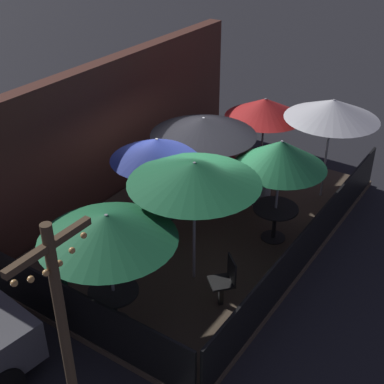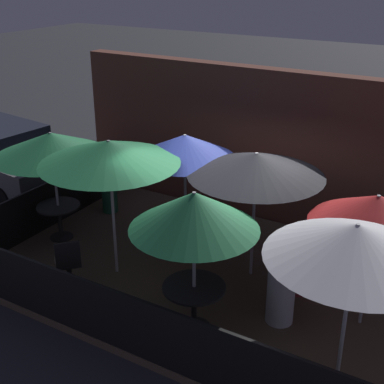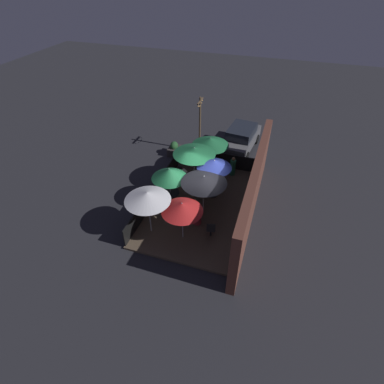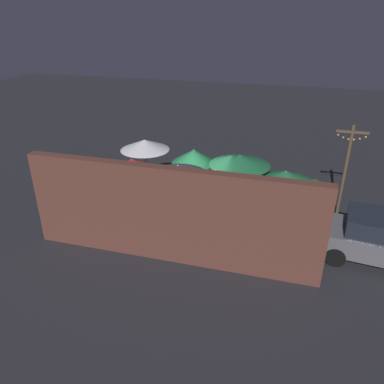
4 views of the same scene
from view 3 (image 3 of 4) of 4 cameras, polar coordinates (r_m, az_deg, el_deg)
The scene contains 23 objects.
ground_plane at distance 15.95m, azimuth 1.42°, elevation -2.67°, with size 60.00×60.00×0.00m, color #26262B.
patio_deck at distance 15.91m, azimuth 1.42°, elevation -2.51°, with size 7.81×4.85×0.12m.
building_wall at distance 14.57m, azimuth 11.56°, elevation 0.01°, with size 9.41×0.36×3.23m.
fence_front at distance 16.23m, azimuth -6.63°, elevation 0.63°, with size 7.61×0.05×0.95m.
fence_side_left at distance 18.59m, azimuth 4.89°, elevation 6.25°, with size 0.05×4.65×0.95m.
patio_umbrella_0 at distance 17.45m, azimuth 3.54°, elevation 9.57°, with size 2.16×2.16×2.16m.
patio_umbrella_1 at distance 14.78m, azimuth -4.35°, elevation 3.56°, with size 1.81×1.81×2.21m.
patio_umbrella_2 at distance 15.26m, azimuth 4.27°, elevation 5.36°, with size 1.81×1.81×2.27m.
patio_umbrella_3 at distance 14.17m, azimuth 2.30°, elevation 2.41°, with size 2.23×2.23×2.23m.
patio_umbrella_4 at distance 15.98m, azimuth 0.44°, elevation 7.85°, with size 2.29×2.29×2.41m.
patio_umbrella_5 at distance 12.89m, azimuth -1.91°, elevation -2.87°, with size 1.85×1.85×2.10m.
patio_umbrella_6 at distance 13.14m, azimuth -8.51°, elevation -0.80°, with size 2.06×2.06×2.38m.
dining_table_0 at distance 18.16m, azimuth 3.37°, elevation 5.77°, with size 0.83×0.83×0.70m.
dining_table_1 at distance 15.60m, azimuth -4.12°, elevation -0.48°, with size 0.92×0.92×0.74m.
dining_table_2 at distance 16.11m, azimuth 4.02°, elevation 1.02°, with size 0.97×0.97×0.74m.
patio_chair_0 at distance 17.37m, azimuth -1.93°, elevation 3.99°, with size 0.56×0.56×0.95m.
patio_chair_1 at distance 13.89m, azimuth 3.61°, elevation -7.04°, with size 0.48×0.48×0.91m.
patron_0 at distance 17.87m, azimuth 7.77°, elevation 4.79°, with size 0.47×0.47×1.19m.
patron_1 at distance 14.49m, azimuth 0.96°, elevation -4.32°, with size 0.61×0.61×1.22m.
patron_2 at distance 14.71m, azimuth -2.55°, elevation -3.76°, with size 0.59×0.59×1.14m.
planter_box at distance 19.99m, azimuth -3.41°, elevation 8.18°, with size 0.97×0.68×0.92m.
light_post at distance 19.51m, azimuth 1.52°, elevation 13.12°, with size 1.10×0.12×3.75m.
parked_car_0 at distance 20.58m, azimuth 9.32°, elevation 10.12°, with size 4.24×2.16×1.62m.
Camera 3 is at (11.48, 3.28, 10.57)m, focal length 28.00 mm.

